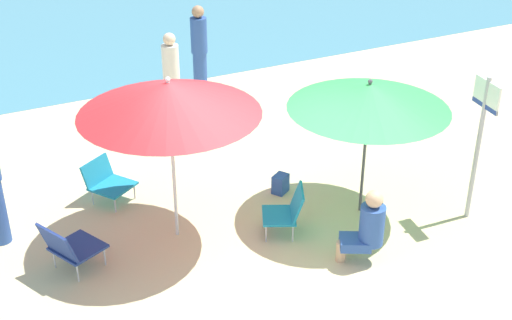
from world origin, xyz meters
TOP-DOWN VIEW (x-y plane):
  - ground_plane at (0.00, 0.00)m, footprint 40.00×40.00m
  - umbrella_red at (-0.82, 0.68)m, footprint 2.15×2.15m
  - umbrella_green at (1.57, 0.13)m, footprint 2.04×2.04m
  - beach_chair_a at (0.43, 0.08)m, footprint 0.66×0.64m
  - beach_chair_b at (-1.37, 1.89)m, footprint 0.74×0.75m
  - beach_chair_c at (-2.19, 0.51)m, footprint 0.76×0.73m
  - person_b at (0.27, 3.71)m, footprint 0.27×0.27m
  - person_c at (0.98, -0.84)m, footprint 0.53×0.45m
  - person_d at (1.12, 4.59)m, footprint 0.29×0.29m
  - warning_sign at (2.75, -0.62)m, footprint 0.10×0.50m
  - beach_bag at (0.84, 1.02)m, footprint 0.28×0.26m

SIDE VIEW (x-z plane):
  - ground_plane at x=0.00m, z-range 0.00..0.00m
  - beach_bag at x=0.84m, z-range 0.00..0.27m
  - beach_chair_b at x=-1.37m, z-range 0.02..0.59m
  - beach_chair_a at x=0.43m, z-range 0.03..0.67m
  - beach_chair_c at x=-2.19m, z-range 0.02..0.69m
  - person_c at x=0.98m, z-range 0.01..0.98m
  - person_b at x=0.27m, z-range 0.02..1.63m
  - person_d at x=1.12m, z-range 0.02..1.73m
  - warning_sign at x=2.75m, z-range 0.30..2.26m
  - umbrella_green at x=1.57m, z-range 0.71..2.59m
  - umbrella_red at x=-0.82m, z-range 0.81..2.94m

